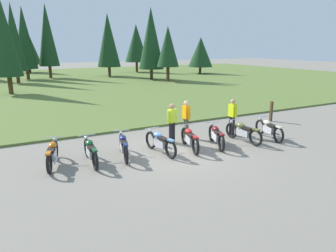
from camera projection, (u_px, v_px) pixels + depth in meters
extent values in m
plane|color=gray|center=(175.00, 152.00, 12.19)|extent=(140.00, 140.00, 0.00)
cube|color=#5B7033|center=(57.00, 83.00, 34.15)|extent=(80.00, 44.00, 0.10)
cylinder|color=#47331E|center=(137.00, 67.00, 47.93)|extent=(0.36, 0.36, 1.61)
cone|color=#193D1E|center=(136.00, 43.00, 47.06)|extent=(3.39, 3.39, 5.42)
cylinder|color=#47331E|center=(200.00, 70.00, 45.39)|extent=(0.36, 0.36, 1.05)
cone|color=#193D1E|center=(201.00, 52.00, 44.76)|extent=(3.45, 3.45, 4.09)
cylinder|color=#47331E|center=(30.00, 69.00, 46.91)|extent=(0.36, 0.36, 1.28)
cone|color=#193D1E|center=(27.00, 46.00, 46.10)|extent=(3.54, 3.54, 5.30)
cylinder|color=#47331E|center=(18.00, 78.00, 33.53)|extent=(0.36, 0.36, 1.38)
cone|color=#193D1E|center=(13.00, 37.00, 32.52)|extent=(2.22, 2.22, 6.84)
cylinder|color=#47331E|center=(50.00, 72.00, 38.95)|extent=(0.36, 0.36, 1.57)
cone|color=#193D1E|center=(47.00, 35.00, 37.87)|extent=(2.41, 2.41, 7.27)
cylinder|color=#47331E|center=(11.00, 86.00, 26.05)|extent=(0.36, 0.36, 1.55)
cone|color=#193D1E|center=(5.00, 39.00, 25.14)|extent=(2.26, 2.26, 5.86)
cylinder|color=#47331E|center=(28.00, 75.00, 37.27)|extent=(0.36, 0.36, 1.35)
cone|color=#193D1E|center=(24.00, 38.00, 36.24)|extent=(2.45, 2.45, 7.00)
cylinder|color=#47331E|center=(110.00, 72.00, 41.28)|extent=(0.36, 0.36, 1.33)
cone|color=#193D1E|center=(108.00, 40.00, 40.31)|extent=(2.96, 2.96, 6.60)
cylinder|color=#47331E|center=(168.00, 75.00, 35.23)|extent=(0.36, 0.36, 1.72)
cone|color=#193D1E|center=(168.00, 46.00, 34.49)|extent=(2.43, 2.43, 4.33)
cylinder|color=#47331E|center=(152.00, 74.00, 37.69)|extent=(0.36, 0.36, 1.31)
cone|color=#193D1E|center=(151.00, 38.00, 36.68)|extent=(2.93, 2.93, 6.95)
torus|color=black|center=(55.00, 150.00, 11.38)|extent=(0.30, 0.70, 0.70)
torus|color=black|center=(49.00, 163.00, 10.04)|extent=(0.30, 0.70, 0.70)
cube|color=silver|center=(52.00, 155.00, 10.70)|extent=(0.38, 0.67, 0.28)
ellipsoid|color=orange|center=(52.00, 145.00, 10.80)|extent=(0.39, 0.54, 0.22)
cube|color=black|center=(51.00, 151.00, 10.43)|extent=(0.35, 0.52, 0.10)
cube|color=orange|center=(48.00, 153.00, 9.96)|extent=(0.23, 0.35, 0.06)
cylinder|color=silver|center=(54.00, 137.00, 11.16)|extent=(0.60, 0.21, 0.03)
sphere|color=silver|center=(55.00, 139.00, 11.30)|extent=(0.14, 0.14, 0.14)
cylinder|color=silver|center=(56.00, 160.00, 10.46)|extent=(0.23, 0.55, 0.07)
torus|color=black|center=(87.00, 148.00, 11.57)|extent=(0.15, 0.71, 0.70)
torus|color=black|center=(95.00, 160.00, 10.34)|extent=(0.15, 0.71, 0.70)
cube|color=silver|center=(91.00, 152.00, 10.94)|extent=(0.24, 0.65, 0.28)
ellipsoid|color=#144C23|center=(89.00, 143.00, 11.03)|extent=(0.29, 0.50, 0.22)
cube|color=black|center=(92.00, 148.00, 10.69)|extent=(0.25, 0.49, 0.10)
cube|color=#144C23|center=(95.00, 150.00, 10.25)|extent=(0.16, 0.33, 0.06)
cylinder|color=silver|center=(87.00, 135.00, 11.36)|extent=(0.62, 0.07, 0.03)
sphere|color=silver|center=(86.00, 138.00, 11.50)|extent=(0.14, 0.14, 0.14)
cylinder|color=silver|center=(97.00, 157.00, 10.76)|extent=(0.11, 0.55, 0.07)
torus|color=black|center=(121.00, 143.00, 12.20)|extent=(0.27, 0.70, 0.70)
torus|color=black|center=(126.00, 154.00, 10.89)|extent=(0.27, 0.70, 0.70)
cube|color=silver|center=(124.00, 147.00, 11.54)|extent=(0.35, 0.67, 0.28)
ellipsoid|color=navy|center=(123.00, 138.00, 11.64)|extent=(0.37, 0.53, 0.22)
cube|color=black|center=(124.00, 143.00, 11.28)|extent=(0.33, 0.52, 0.10)
cube|color=navy|center=(126.00, 145.00, 10.81)|extent=(0.21, 0.34, 0.06)
cylinder|color=silver|center=(121.00, 130.00, 11.99)|extent=(0.61, 0.18, 0.03)
sphere|color=silver|center=(121.00, 133.00, 12.13)|extent=(0.14, 0.14, 0.14)
cylinder|color=silver|center=(129.00, 152.00, 11.31)|extent=(0.20, 0.55, 0.07)
torus|color=black|center=(151.00, 140.00, 12.54)|extent=(0.17, 0.71, 0.70)
torus|color=black|center=(171.00, 149.00, 11.41)|extent=(0.17, 0.71, 0.70)
cube|color=silver|center=(160.00, 143.00, 11.96)|extent=(0.26, 0.66, 0.28)
ellipsoid|color=#598CC6|center=(158.00, 135.00, 12.04)|extent=(0.31, 0.50, 0.22)
cube|color=black|center=(163.00, 139.00, 11.73)|extent=(0.27, 0.50, 0.10)
cube|color=#598CC6|center=(171.00, 140.00, 11.33)|extent=(0.17, 0.33, 0.06)
cylinder|color=silver|center=(152.00, 128.00, 12.33)|extent=(0.62, 0.09, 0.03)
sphere|color=silver|center=(150.00, 131.00, 12.46)|extent=(0.14, 0.14, 0.14)
cylinder|color=silver|center=(168.00, 147.00, 11.82)|extent=(0.12, 0.55, 0.07)
torus|color=black|center=(184.00, 136.00, 13.11)|extent=(0.27, 0.70, 0.70)
torus|color=black|center=(195.00, 146.00, 11.79)|extent=(0.27, 0.70, 0.70)
cube|color=silver|center=(190.00, 139.00, 12.44)|extent=(0.35, 0.67, 0.28)
ellipsoid|color=#AD1919|center=(188.00, 131.00, 12.54)|extent=(0.37, 0.53, 0.22)
cube|color=black|center=(192.00, 136.00, 12.18)|extent=(0.33, 0.52, 0.10)
cube|color=#AD1919|center=(196.00, 137.00, 11.71)|extent=(0.21, 0.34, 0.06)
cylinder|color=silver|center=(185.00, 124.00, 12.89)|extent=(0.61, 0.18, 0.03)
sphere|color=silver|center=(184.00, 127.00, 13.04)|extent=(0.14, 0.14, 0.14)
cylinder|color=silver|center=(196.00, 144.00, 12.22)|extent=(0.20, 0.55, 0.07)
torus|color=black|center=(212.00, 133.00, 13.52)|extent=(0.34, 0.69, 0.70)
torus|color=black|center=(221.00, 143.00, 12.18)|extent=(0.34, 0.69, 0.70)
cube|color=silver|center=(216.00, 137.00, 12.84)|extent=(0.41, 0.67, 0.28)
ellipsoid|color=maroon|center=(215.00, 129.00, 12.94)|extent=(0.41, 0.54, 0.22)
cube|color=black|center=(218.00, 133.00, 12.57)|extent=(0.37, 0.53, 0.10)
cube|color=maroon|center=(222.00, 134.00, 12.10)|extent=(0.24, 0.35, 0.06)
cylinder|color=silver|center=(213.00, 122.00, 13.30)|extent=(0.59, 0.25, 0.03)
sphere|color=silver|center=(212.00, 124.00, 13.45)|extent=(0.14, 0.14, 0.14)
cylinder|color=silver|center=(222.00, 141.00, 12.59)|extent=(0.26, 0.54, 0.07)
torus|color=black|center=(232.00, 130.00, 14.00)|extent=(0.15, 0.71, 0.70)
torus|color=black|center=(256.00, 138.00, 12.86)|extent=(0.15, 0.71, 0.70)
cube|color=silver|center=(243.00, 133.00, 13.42)|extent=(0.24, 0.65, 0.28)
ellipsoid|color=brown|center=(240.00, 125.00, 13.50)|extent=(0.29, 0.50, 0.22)
cube|color=black|center=(247.00, 129.00, 13.18)|extent=(0.25, 0.49, 0.10)
cube|color=brown|center=(256.00, 130.00, 12.77)|extent=(0.16, 0.33, 0.06)
cylinder|color=silver|center=(234.00, 119.00, 13.80)|extent=(0.62, 0.07, 0.03)
sphere|color=silver|center=(232.00, 122.00, 13.93)|extent=(0.14, 0.14, 0.14)
cylinder|color=silver|center=(251.00, 136.00, 13.27)|extent=(0.11, 0.55, 0.07)
torus|color=black|center=(260.00, 127.00, 14.56)|extent=(0.24, 0.71, 0.70)
torus|color=black|center=(278.00, 135.00, 13.25)|extent=(0.24, 0.71, 0.70)
cube|color=silver|center=(269.00, 130.00, 13.89)|extent=(0.33, 0.67, 0.28)
ellipsoid|color=beige|center=(267.00, 122.00, 13.99)|extent=(0.35, 0.52, 0.22)
cube|color=black|center=(272.00, 126.00, 13.64)|extent=(0.32, 0.52, 0.10)
cube|color=beige|center=(279.00, 127.00, 13.17)|extent=(0.20, 0.34, 0.06)
cylinder|color=silver|center=(262.00, 117.00, 14.34)|extent=(0.61, 0.16, 0.03)
sphere|color=silver|center=(260.00, 119.00, 14.48)|extent=(0.14, 0.14, 0.14)
cylinder|color=silver|center=(276.00, 133.00, 13.68)|extent=(0.18, 0.55, 0.07)
cylinder|color=#4C4233|center=(187.00, 129.00, 13.89)|extent=(0.14, 0.14, 0.88)
cylinder|color=#4C4233|center=(185.00, 128.00, 14.05)|extent=(0.14, 0.14, 0.88)
cube|color=orange|center=(186.00, 112.00, 13.80)|extent=(0.24, 0.37, 0.56)
sphere|color=beige|center=(186.00, 103.00, 13.70)|extent=(0.22, 0.22, 0.22)
cylinder|color=orange|center=(189.00, 114.00, 13.60)|extent=(0.09, 0.09, 0.52)
cylinder|color=orange|center=(184.00, 112.00, 14.00)|extent=(0.09, 0.09, 0.52)
cylinder|color=black|center=(231.00, 126.00, 14.43)|extent=(0.14, 0.14, 0.88)
cylinder|color=black|center=(233.00, 126.00, 14.28)|extent=(0.14, 0.14, 0.88)
cube|color=#D8EA19|center=(233.00, 110.00, 14.18)|extent=(0.22, 0.36, 0.56)
sphere|color=tan|center=(233.00, 102.00, 14.08)|extent=(0.22, 0.22, 0.22)
cylinder|color=#D8EA19|center=(229.00, 110.00, 14.38)|extent=(0.09, 0.09, 0.52)
cylinder|color=#D8EA19|center=(236.00, 112.00, 13.99)|extent=(0.09, 0.09, 0.52)
cylinder|color=black|center=(173.00, 132.00, 13.31)|extent=(0.14, 0.14, 0.88)
cylinder|color=black|center=(170.00, 133.00, 13.19)|extent=(0.14, 0.14, 0.88)
cube|color=#C6E52D|center=(172.00, 116.00, 13.07)|extent=(0.41, 0.32, 0.56)
sphere|color=#9E7051|center=(172.00, 106.00, 12.98)|extent=(0.22, 0.22, 0.22)
cylinder|color=#C6E52D|center=(176.00, 115.00, 13.24)|extent=(0.09, 0.09, 0.52)
cylinder|color=#C6E52D|center=(168.00, 117.00, 12.91)|extent=(0.09, 0.09, 0.52)
cube|color=#47331E|center=(271.00, 111.00, 17.07)|extent=(0.12, 0.12, 1.07)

